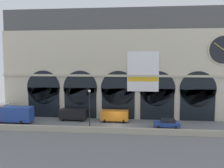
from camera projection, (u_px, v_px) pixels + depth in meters
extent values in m
plane|color=slate|center=(116.00, 125.00, 43.35)|extent=(200.00, 200.00, 0.00)
cube|color=#B2A891|center=(113.00, 130.00, 38.58)|extent=(90.00, 0.70, 0.95)
cube|color=beige|center=(119.00, 74.00, 49.68)|extent=(47.41, 4.54, 17.60)
cube|color=#4C4C4C|center=(119.00, 20.00, 48.89)|extent=(47.41, 3.94, 4.29)
cube|color=black|center=(44.00, 102.00, 49.51)|extent=(6.54, 0.20, 6.15)
cylinder|color=black|center=(43.00, 87.00, 49.20)|extent=(6.88, 0.20, 6.88)
cube|color=black|center=(80.00, 103.00, 48.73)|extent=(6.54, 0.20, 6.15)
cylinder|color=black|center=(80.00, 88.00, 48.42)|extent=(6.88, 0.20, 6.88)
cube|color=black|center=(118.00, 104.00, 47.95)|extent=(6.54, 0.20, 6.15)
cylinder|color=black|center=(118.00, 88.00, 47.64)|extent=(6.88, 0.20, 6.88)
cube|color=black|center=(157.00, 104.00, 47.17)|extent=(6.54, 0.20, 6.15)
cylinder|color=black|center=(157.00, 89.00, 46.86)|extent=(6.88, 0.20, 6.88)
cube|color=black|center=(197.00, 105.00, 46.39)|extent=(6.54, 0.20, 6.15)
cylinder|color=black|center=(198.00, 89.00, 46.08)|extent=(6.88, 0.20, 6.88)
cylinder|color=beige|center=(223.00, 50.00, 44.81)|extent=(5.55, 0.25, 5.55)
cylinder|color=black|center=(224.00, 50.00, 44.69)|extent=(5.14, 0.06, 5.14)
cube|color=gold|center=(219.00, 46.00, 44.63)|extent=(1.82, 0.04, 1.41)
cube|color=white|center=(143.00, 72.00, 46.70)|extent=(6.09, 0.12, 7.74)
cube|color=yellow|center=(143.00, 78.00, 46.75)|extent=(5.85, 0.04, 1.25)
cube|color=#C0B49A|center=(118.00, 76.00, 47.29)|extent=(47.41, 0.50, 0.44)
cylinder|color=black|center=(3.00, 115.00, 49.18)|extent=(0.28, 1.00, 1.00)
cube|color=#28479E|center=(17.00, 114.00, 44.63)|extent=(5.50, 2.30, 2.70)
cylinder|color=black|center=(1.00, 119.00, 46.19)|extent=(0.28, 0.84, 0.84)
cylinder|color=black|center=(22.00, 123.00, 43.62)|extent=(0.28, 0.84, 0.84)
cylinder|color=black|center=(27.00, 120.00, 45.67)|extent=(0.28, 0.84, 0.84)
cube|color=black|center=(73.00, 114.00, 46.88)|extent=(5.20, 2.00, 1.86)
cylinder|color=black|center=(63.00, 120.00, 46.26)|extent=(0.28, 0.68, 0.68)
cylinder|color=black|center=(66.00, 117.00, 48.04)|extent=(0.28, 0.68, 0.68)
cylinder|color=black|center=(81.00, 120.00, 45.90)|extent=(0.28, 0.68, 0.68)
cylinder|color=black|center=(83.00, 118.00, 47.68)|extent=(0.28, 0.68, 0.68)
cube|color=orange|center=(115.00, 115.00, 45.75)|extent=(5.20, 2.00, 1.86)
cylinder|color=black|center=(105.00, 121.00, 45.13)|extent=(0.28, 0.68, 0.68)
cylinder|color=black|center=(106.00, 119.00, 46.91)|extent=(0.28, 0.68, 0.68)
cylinder|color=black|center=(124.00, 121.00, 44.77)|extent=(0.28, 0.68, 0.68)
cylinder|color=black|center=(124.00, 119.00, 46.55)|extent=(0.28, 0.68, 0.68)
cube|color=#28479E|center=(166.00, 124.00, 41.76)|extent=(4.40, 1.80, 0.70)
cube|color=black|center=(168.00, 121.00, 41.67)|extent=(2.46, 1.62, 0.55)
cylinder|color=black|center=(158.00, 127.00, 41.14)|extent=(0.28, 0.60, 0.60)
cylinder|color=black|center=(158.00, 125.00, 42.74)|extent=(0.28, 0.60, 0.60)
cylinder|color=black|center=(176.00, 128.00, 40.84)|extent=(0.28, 0.60, 0.60)
cylinder|color=black|center=(174.00, 125.00, 42.45)|extent=(0.28, 0.60, 0.60)
cylinder|color=black|center=(90.00, 112.00, 39.51)|extent=(0.16, 0.16, 6.50)
sphere|color=#F2EDCC|center=(89.00, 91.00, 39.17)|extent=(0.44, 0.44, 0.44)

